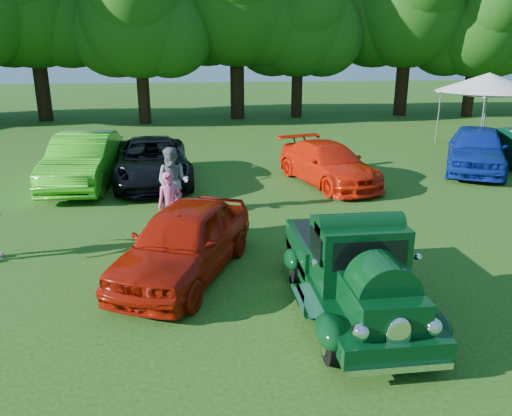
{
  "coord_description": "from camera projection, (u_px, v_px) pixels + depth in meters",
  "views": [
    {
      "loc": [
        -2.01,
        -8.13,
        4.45
      ],
      "look_at": [
        -0.7,
        2.15,
        1.1
      ],
      "focal_mm": 35.0,
      "sensor_mm": 36.0,
      "label": 1
    }
  ],
  "objects": [
    {
      "name": "red_convertible",
      "position": [
        184.0,
        241.0,
        10.04
      ],
      "size": [
        3.32,
        4.65,
        1.47
      ],
      "primitive_type": "imported",
      "rotation": [
        0.0,
        0.0,
        -0.41
      ],
      "color": "#9A1306",
      "rests_on": "ground"
    },
    {
      "name": "back_car_lime",
      "position": [
        84.0,
        160.0,
        16.59
      ],
      "size": [
        2.0,
        5.26,
        1.71
      ],
      "primitive_type": "imported",
      "rotation": [
        0.0,
        0.0,
        -0.04
      ],
      "color": "green",
      "rests_on": "ground"
    },
    {
      "name": "canopy_tent",
      "position": [
        488.0,
        83.0,
        22.21
      ],
      "size": [
        5.34,
        5.34,
        3.37
      ],
      "rotation": [
        0.0,
        0.0,
        0.21
      ],
      "color": "silver",
      "rests_on": "ground"
    },
    {
      "name": "back_car_orange",
      "position": [
        328.0,
        164.0,
        16.87
      ],
      "size": [
        3.11,
        5.07,
        1.37
      ],
      "primitive_type": "imported",
      "rotation": [
        0.0,
        0.0,
        0.27
      ],
      "color": "red",
      "rests_on": "ground"
    },
    {
      "name": "spectator_pink",
      "position": [
        170.0,
        206.0,
        11.93
      ],
      "size": [
        0.67,
        0.51,
        1.65
      ],
      "primitive_type": "imported",
      "rotation": [
        0.0,
        0.0,
        0.21
      ],
      "color": "#C8527D",
      "rests_on": "ground"
    },
    {
      "name": "ground",
      "position": [
        308.0,
        298.0,
        9.29
      ],
      "size": [
        120.0,
        120.0,
        0.0
      ],
      "primitive_type": "plane",
      "color": "#1F4710",
      "rests_on": "ground"
    },
    {
      "name": "hero_pickup",
      "position": [
        353.0,
        272.0,
        8.64
      ],
      "size": [
        2.04,
        4.38,
        1.71
      ],
      "color": "black",
      "rests_on": "ground"
    },
    {
      "name": "tree_line",
      "position": [
        248.0,
        5.0,
        30.0
      ],
      "size": [
        62.36,
        10.49,
        12.07
      ],
      "color": "black",
      "rests_on": "ground"
    },
    {
      "name": "back_car_blue",
      "position": [
        476.0,
        149.0,
        18.5
      ],
      "size": [
        4.11,
        5.3,
        1.69
      ],
      "primitive_type": "imported",
      "rotation": [
        0.0,
        0.0,
        -0.5
      ],
      "color": "navy",
      "rests_on": "ground"
    },
    {
      "name": "spectator_grey",
      "position": [
        173.0,
        182.0,
        13.6
      ],
      "size": [
        1.09,
        0.96,
        1.89
      ],
      "primitive_type": "imported",
      "rotation": [
        0.0,
        0.0,
        -0.31
      ],
      "color": "slate",
      "rests_on": "ground"
    },
    {
      "name": "back_car_black",
      "position": [
        152.0,
        161.0,
        16.98
      ],
      "size": [
        2.96,
        5.59,
        1.5
      ],
      "primitive_type": "imported",
      "rotation": [
        0.0,
        0.0,
        0.09
      ],
      "color": "black",
      "rests_on": "ground"
    }
  ]
}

